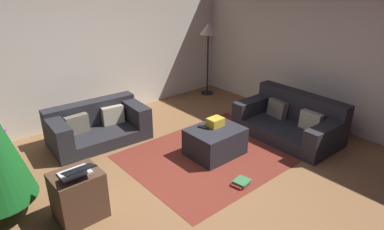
# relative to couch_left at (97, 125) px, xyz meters

# --- Properties ---
(ground_plane) EXTENTS (6.40, 6.40, 0.00)m
(ground_plane) POSITION_rel_couch_left_xyz_m (0.31, -2.23, -0.25)
(ground_plane) COLOR brown
(rear_partition) EXTENTS (6.40, 0.12, 2.60)m
(rear_partition) POSITION_rel_couch_left_xyz_m (0.31, 0.91, 1.05)
(rear_partition) COLOR silver
(rear_partition) RESTS_ON ground_plane
(corner_partition) EXTENTS (0.12, 6.40, 2.60)m
(corner_partition) POSITION_rel_couch_left_xyz_m (3.45, -2.23, 1.05)
(corner_partition) COLOR silver
(corner_partition) RESTS_ON ground_plane
(couch_left) EXTENTS (1.58, 0.96, 0.60)m
(couch_left) POSITION_rel_couch_left_xyz_m (0.00, 0.00, 0.00)
(couch_left) COLOR #26262B
(couch_left) RESTS_ON ground_plane
(couch_right) EXTENTS (0.98, 1.69, 0.70)m
(couch_right) POSITION_rel_couch_left_xyz_m (2.56, -1.98, 0.01)
(couch_right) COLOR #26262B
(couch_right) RESTS_ON ground_plane
(ottoman) EXTENTS (0.80, 0.63, 0.42)m
(ottoman) POSITION_rel_couch_left_xyz_m (1.14, -1.61, -0.04)
(ottoman) COLOR #26262B
(ottoman) RESTS_ON ground_plane
(gift_box) EXTENTS (0.23, 0.18, 0.13)m
(gift_box) POSITION_rel_couch_left_xyz_m (1.22, -1.53, 0.23)
(gift_box) COLOR gold
(gift_box) RESTS_ON ottoman
(tv_remote) EXTENTS (0.10, 0.17, 0.02)m
(tv_remote) POSITION_rel_couch_left_xyz_m (1.02, -1.46, 0.18)
(tv_remote) COLOR black
(tv_remote) RESTS_ON ottoman
(side_table) EXTENTS (0.52, 0.44, 0.57)m
(side_table) POSITION_rel_couch_left_xyz_m (-1.01, -1.64, 0.03)
(side_table) COLOR #4C3323
(side_table) RESTS_ON ground_plane
(laptop) EXTENTS (0.33, 0.37, 0.17)m
(laptop) POSITION_rel_couch_left_xyz_m (-1.01, -1.69, 0.37)
(laptop) COLOR silver
(laptop) RESTS_ON side_table
(book_stack) EXTENTS (0.26, 0.21, 0.07)m
(book_stack) POSITION_rel_couch_left_xyz_m (0.84, -2.42, -0.22)
(book_stack) COLOR #B7332D
(book_stack) RESTS_ON ground_plane
(corner_lamp) EXTENTS (0.36, 0.36, 1.57)m
(corner_lamp) POSITION_rel_couch_left_xyz_m (2.92, 0.48, 1.08)
(corner_lamp) COLOR black
(corner_lamp) RESTS_ON ground_plane
(area_rug) EXTENTS (2.60, 2.00, 0.01)m
(area_rug) POSITION_rel_couch_left_xyz_m (1.14, -1.61, -0.25)
(area_rug) COLOR maroon
(area_rug) RESTS_ON ground_plane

